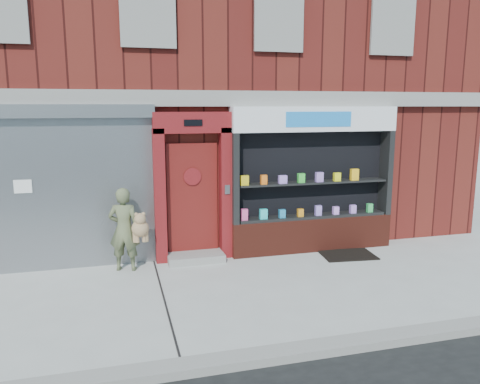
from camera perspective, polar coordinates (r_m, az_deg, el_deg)
name	(u,v)px	position (r m, az deg, el deg)	size (l,w,h in m)	color
ground	(258,289)	(7.96, 2.17, -11.77)	(80.00, 80.00, 0.00)	#9E9E99
curb	(310,350)	(6.12, 8.48, -18.52)	(60.00, 0.30, 0.12)	gray
building	(194,69)	(13.25, -5.68, 14.69)	(12.00, 8.16, 8.00)	#4D1511
shutter_bay	(70,178)	(9.09, -19.99, 1.65)	(3.10, 0.30, 3.04)	gray
red_door_bay	(193,187)	(9.14, -5.74, 0.62)	(1.52, 0.58, 2.90)	#5F1013
pharmacy_bay	(312,186)	(9.83, 8.83, 0.74)	(3.50, 0.41, 3.00)	#5A1F15
woman	(126,229)	(8.85, -13.72, -4.40)	(0.77, 0.55, 1.56)	#59613F
doormat	(348,255)	(9.88, 13.01, -7.48)	(1.06, 0.74, 0.03)	black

